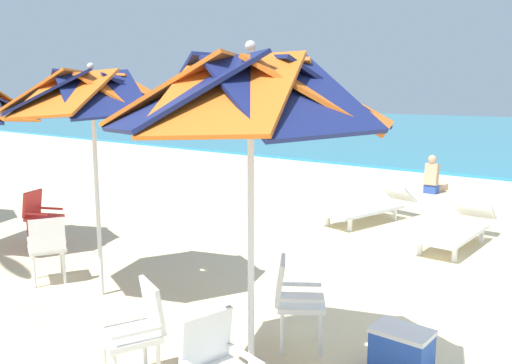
{
  "coord_description": "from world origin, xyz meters",
  "views": [
    {
      "loc": [
        1.73,
        -6.2,
        2.42
      ],
      "look_at": [
        -3.52,
        0.25,
        1.0
      ],
      "focal_mm": 37.72,
      "sensor_mm": 36.0,
      "label": 1
    }
  ],
  "objects_px": {
    "beach_umbrella_1": "(92,96)",
    "plastic_chair_3": "(47,245)",
    "cooler_box": "(401,351)",
    "beachgoer_seated": "(434,180)",
    "beach_umbrella_0": "(251,96)",
    "plastic_chair_0": "(294,297)",
    "sun_lounger_2": "(370,207)",
    "plastic_chair_1": "(138,327)",
    "plastic_chair_4": "(40,214)",
    "sun_lounger_1": "(457,228)"
  },
  "relations": [
    {
      "from": "plastic_chair_4",
      "to": "cooler_box",
      "type": "relative_size",
      "value": 1.73
    },
    {
      "from": "plastic_chair_4",
      "to": "sun_lounger_2",
      "type": "bearing_deg",
      "value": 54.81
    },
    {
      "from": "plastic_chair_1",
      "to": "beachgoer_seated",
      "type": "height_order",
      "value": "beachgoer_seated"
    },
    {
      "from": "plastic_chair_0",
      "to": "beach_umbrella_1",
      "type": "relative_size",
      "value": 0.32
    },
    {
      "from": "cooler_box",
      "to": "beachgoer_seated",
      "type": "bearing_deg",
      "value": 109.42
    },
    {
      "from": "cooler_box",
      "to": "plastic_chair_1",
      "type": "bearing_deg",
      "value": -136.31
    },
    {
      "from": "sun_lounger_2",
      "to": "beachgoer_seated",
      "type": "xyz_separation_m",
      "value": [
        -0.17,
        3.61,
        0.01
      ]
    },
    {
      "from": "plastic_chair_1",
      "to": "cooler_box",
      "type": "relative_size",
      "value": 1.73
    },
    {
      "from": "beach_umbrella_0",
      "to": "beach_umbrella_1",
      "type": "bearing_deg",
      "value": 168.55
    },
    {
      "from": "beach_umbrella_0",
      "to": "plastic_chair_0",
      "type": "relative_size",
      "value": 3.2
    },
    {
      "from": "beach_umbrella_1",
      "to": "sun_lounger_1",
      "type": "bearing_deg",
      "value": 61.63
    },
    {
      "from": "beach_umbrella_0",
      "to": "beach_umbrella_1",
      "type": "distance_m",
      "value": 2.85
    },
    {
      "from": "plastic_chair_0",
      "to": "sun_lounger_2",
      "type": "bearing_deg",
      "value": 109.74
    },
    {
      "from": "beach_umbrella_1",
      "to": "sun_lounger_1",
      "type": "relative_size",
      "value": 1.27
    },
    {
      "from": "sun_lounger_1",
      "to": "sun_lounger_2",
      "type": "xyz_separation_m",
      "value": [
        -1.82,
        0.57,
        0.0
      ]
    },
    {
      "from": "beach_umbrella_0",
      "to": "cooler_box",
      "type": "xyz_separation_m",
      "value": [
        0.75,
        1.13,
        -2.17
      ]
    },
    {
      "from": "beach_umbrella_0",
      "to": "beachgoer_seated",
      "type": "xyz_separation_m",
      "value": [
        -2.21,
        9.52,
        -2.08
      ]
    },
    {
      "from": "plastic_chair_0",
      "to": "sun_lounger_2",
      "type": "height_order",
      "value": "plastic_chair_0"
    },
    {
      "from": "beach_umbrella_0",
      "to": "plastic_chair_4",
      "type": "height_order",
      "value": "beach_umbrella_0"
    },
    {
      "from": "plastic_chair_1",
      "to": "plastic_chair_4",
      "type": "relative_size",
      "value": 1.0
    },
    {
      "from": "sun_lounger_1",
      "to": "cooler_box",
      "type": "distance_m",
      "value": 4.32
    },
    {
      "from": "beach_umbrella_1",
      "to": "plastic_chair_4",
      "type": "xyz_separation_m",
      "value": [
        -2.54,
        0.66,
        -1.86
      ]
    },
    {
      "from": "plastic_chair_0",
      "to": "beachgoer_seated",
      "type": "relative_size",
      "value": 0.94
    },
    {
      "from": "beach_umbrella_1",
      "to": "sun_lounger_2",
      "type": "height_order",
      "value": "beach_umbrella_1"
    },
    {
      "from": "plastic_chair_0",
      "to": "plastic_chair_1",
      "type": "relative_size",
      "value": 1.0
    },
    {
      "from": "plastic_chair_1",
      "to": "plastic_chair_3",
      "type": "distance_m",
      "value": 2.9
    },
    {
      "from": "beach_umbrella_0",
      "to": "beach_umbrella_1",
      "type": "height_order",
      "value": "beach_umbrella_0"
    },
    {
      "from": "beach_umbrella_0",
      "to": "cooler_box",
      "type": "relative_size",
      "value": 5.54
    },
    {
      "from": "cooler_box",
      "to": "plastic_chair_0",
      "type": "bearing_deg",
      "value": -168.85
    },
    {
      "from": "beach_umbrella_1",
      "to": "plastic_chair_3",
      "type": "relative_size",
      "value": 3.15
    },
    {
      "from": "plastic_chair_3",
      "to": "sun_lounger_1",
      "type": "distance_m",
      "value": 6.04
    },
    {
      "from": "beach_umbrella_0",
      "to": "cooler_box",
      "type": "distance_m",
      "value": 2.56
    },
    {
      "from": "plastic_chair_3",
      "to": "cooler_box",
      "type": "height_order",
      "value": "plastic_chair_3"
    },
    {
      "from": "plastic_chair_3",
      "to": "sun_lounger_2",
      "type": "relative_size",
      "value": 0.39
    },
    {
      "from": "sun_lounger_1",
      "to": "cooler_box",
      "type": "xyz_separation_m",
      "value": [
        0.97,
        -4.21,
        -0.08
      ]
    },
    {
      "from": "plastic_chair_0",
      "to": "sun_lounger_2",
      "type": "distance_m",
      "value": 5.3
    },
    {
      "from": "beachgoer_seated",
      "to": "beach_umbrella_1",
      "type": "bearing_deg",
      "value": -93.77
    },
    {
      "from": "plastic_chair_0",
      "to": "plastic_chair_1",
      "type": "bearing_deg",
      "value": -114.64
    },
    {
      "from": "plastic_chair_0",
      "to": "beach_umbrella_1",
      "type": "height_order",
      "value": "beach_umbrella_1"
    },
    {
      "from": "beach_umbrella_1",
      "to": "sun_lounger_1",
      "type": "xyz_separation_m",
      "value": [
        2.58,
        4.78,
        -2.07
      ]
    },
    {
      "from": "sun_lounger_2",
      "to": "beachgoer_seated",
      "type": "bearing_deg",
      "value": 92.74
    },
    {
      "from": "beach_umbrella_0",
      "to": "sun_lounger_1",
      "type": "relative_size",
      "value": 1.29
    },
    {
      "from": "plastic_chair_3",
      "to": "plastic_chair_4",
      "type": "bearing_deg",
      "value": 153.27
    },
    {
      "from": "plastic_chair_1",
      "to": "plastic_chair_3",
      "type": "height_order",
      "value": "same"
    },
    {
      "from": "plastic_chair_4",
      "to": "plastic_chair_1",
      "type": "bearing_deg",
      "value": -20.2
    },
    {
      "from": "beach_umbrella_0",
      "to": "plastic_chair_1",
      "type": "xyz_separation_m",
      "value": [
        -0.87,
        -0.42,
        -1.88
      ]
    },
    {
      "from": "sun_lounger_1",
      "to": "cooler_box",
      "type": "bearing_deg",
      "value": -77.04
    },
    {
      "from": "sun_lounger_1",
      "to": "cooler_box",
      "type": "height_order",
      "value": "sun_lounger_1"
    },
    {
      "from": "cooler_box",
      "to": "beachgoer_seated",
      "type": "xyz_separation_m",
      "value": [
        -2.96,
        8.39,
        0.09
      ]
    },
    {
      "from": "beach_umbrella_1",
      "to": "beachgoer_seated",
      "type": "height_order",
      "value": "beach_umbrella_1"
    }
  ]
}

